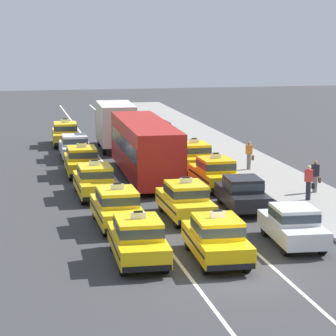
{
  "coord_description": "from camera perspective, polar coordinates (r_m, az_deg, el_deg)",
  "views": [
    {
      "loc": [
        -7.79,
        -25.57,
        8.68
      ],
      "look_at": [
        0.55,
        14.0,
        1.3
      ],
      "focal_mm": 85.08,
      "sensor_mm": 36.0,
      "label": 1
    }
  ],
  "objects": [
    {
      "name": "taxi_center_second",
      "position": [
        35.67,
        1.27,
        -2.29
      ],
      "size": [
        1.88,
        4.58,
        1.96
      ],
      "color": "black",
      "rests_on": "ground"
    },
    {
      "name": "bus_center_third",
      "position": [
        44.93,
        -1.67,
        1.55
      ],
      "size": [
        2.75,
        11.25,
        3.22
      ],
      "color": "black",
      "rests_on": "ground"
    },
    {
      "name": "sidewalk_curb",
      "position": [
        44.1,
        8.22,
        -1.02
      ],
      "size": [
        4.0,
        90.0,
        0.15
      ],
      "primitive_type": "cube",
      "color": "gray",
      "rests_on": "ground"
    },
    {
      "name": "taxi_left_third",
      "position": [
        40.19,
        -5.26,
        -0.89
      ],
      "size": [
        1.83,
        4.56,
        1.96
      ],
      "color": "black",
      "rests_on": "ground"
    },
    {
      "name": "sedan_left_fifth",
      "position": [
        51.73,
        -6.72,
        1.56
      ],
      "size": [
        1.82,
        4.32,
        1.58
      ],
      "color": "black",
      "rests_on": "ground"
    },
    {
      "name": "pedestrian_mid_block",
      "position": [
        39.41,
        10.05,
        -1.03
      ],
      "size": [
        0.47,
        0.24,
        1.72
      ],
      "color": "#23232D",
      "rests_on": "sidewalk_curb"
    },
    {
      "name": "taxi_right_third",
      "position": [
        42.21,
        3.4,
        -0.33
      ],
      "size": [
        1.88,
        4.59,
        1.96
      ],
      "color": "black",
      "rests_on": "ground"
    },
    {
      "name": "taxi_left_fourth",
      "position": [
        46.1,
        -6.19,
        0.54
      ],
      "size": [
        1.91,
        4.6,
        1.96
      ],
      "color": "black",
      "rests_on": "ground"
    },
    {
      "name": "taxi_left_second",
      "position": [
        34.37,
        -3.67,
        -2.8
      ],
      "size": [
        1.86,
        4.58,
        1.96
      ],
      "color": "black",
      "rests_on": "ground"
    },
    {
      "name": "pedestrian_near_crosswalk",
      "position": [
        41.27,
        10.51,
        -0.59
      ],
      "size": [
        0.47,
        0.24,
        1.65
      ],
      "color": "slate",
      "rests_on": "sidewalk_curb"
    },
    {
      "name": "sedan_right_sixth",
      "position": [
        58.38,
        -0.75,
        2.63
      ],
      "size": [
        1.79,
        4.31,
        1.58
      ],
      "color": "black",
      "rests_on": "ground"
    },
    {
      "name": "taxi_right_fifth",
      "position": [
        52.77,
        0.08,
        1.84
      ],
      "size": [
        1.87,
        4.58,
        1.96
      ],
      "color": "black",
      "rests_on": "ground"
    },
    {
      "name": "pedestrian_trailing",
      "position": [
        47.21,
        5.83,
        0.91
      ],
      "size": [
        0.47,
        0.24,
        1.66
      ],
      "color": "slate",
      "rests_on": "sidewalk_curb"
    },
    {
      "name": "sedan_right_second",
      "position": [
        37.5,
        5.36,
        -1.76
      ],
      "size": [
        1.98,
        4.39,
        1.58
      ],
      "color": "black",
      "rests_on": "ground"
    },
    {
      "name": "sedan_right_nearest",
      "position": [
        31.9,
        8.96,
        -4.0
      ],
      "size": [
        2.0,
        4.39,
        1.58
      ],
      "color": "black",
      "rests_on": "ground"
    },
    {
      "name": "taxi_left_sixth",
      "position": [
        57.65,
        -7.36,
        2.48
      ],
      "size": [
        2.02,
        4.64,
        1.96
      ],
      "color": "black",
      "rests_on": "ground"
    },
    {
      "name": "taxi_right_fourth",
      "position": [
        47.5,
        1.85,
        0.88
      ],
      "size": [
        1.85,
        4.57,
        1.96
      ],
      "color": "black",
      "rests_on": "ground"
    },
    {
      "name": "lane_stripe_center_right",
      "position": [
        47.33,
        -0.25,
        -0.22
      ],
      "size": [
        0.14,
        80.0,
        0.01
      ],
      "primitive_type": "cube",
      "color": "silver",
      "rests_on": "ground"
    },
    {
      "name": "taxi_center_nearest",
      "position": [
        29.52,
        3.51,
        -5.0
      ],
      "size": [
        1.98,
        4.62,
        1.96
      ],
      "color": "black",
      "rests_on": "ground"
    },
    {
      "name": "ground_plane",
      "position": [
        28.1,
        4.85,
        -7.69
      ],
      "size": [
        160.0,
        160.0,
        0.0
      ],
      "primitive_type": "plane",
      "color": "#353538"
    },
    {
      "name": "taxi_left_nearest",
      "position": [
        29.32,
        -2.16,
        -5.1
      ],
      "size": [
        1.95,
        4.61,
        1.96
      ],
      "color": "black",
      "rests_on": "ground"
    },
    {
      "name": "box_truck_center_fourth",
      "position": [
        55.39,
        -3.83,
        3.16
      ],
      "size": [
        2.51,
        7.04,
        3.27
      ],
      "color": "black",
      "rests_on": "ground"
    },
    {
      "name": "lane_stripe_left_center",
      "position": [
        46.8,
        -4.09,
        -0.37
      ],
      "size": [
        0.14,
        80.0,
        0.01
      ],
      "primitive_type": "cube",
      "color": "silver",
      "rests_on": "ground"
    }
  ]
}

